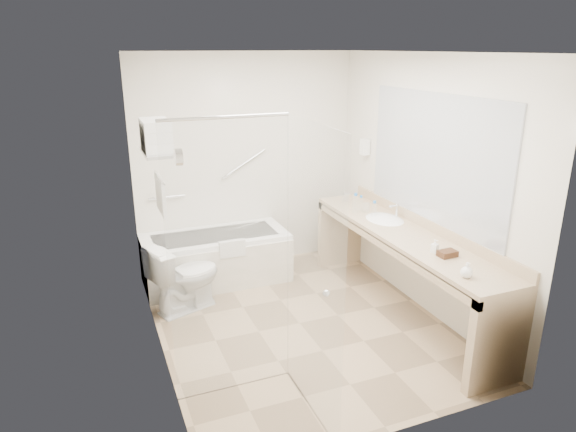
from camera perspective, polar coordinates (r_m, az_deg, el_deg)
name	(u,v)px	position (r m, az deg, el deg)	size (l,w,h in m)	color
floor	(300,323)	(5.07, 1.29, -11.80)	(3.20, 3.20, 0.00)	tan
ceiling	(302,52)	(4.38, 1.53, 17.74)	(2.60, 3.20, 0.10)	white
wall_back	(247,163)	(6.03, -4.63, 5.87)	(2.60, 0.10, 2.50)	silver
wall_front	(403,267)	(3.25, 12.62, -5.61)	(2.60, 0.10, 2.50)	silver
wall_left	(152,216)	(4.25, -14.92, -0.03)	(0.10, 3.20, 2.50)	silver
wall_right	(422,185)	(5.21, 14.69, 3.33)	(0.10, 3.20, 2.50)	silver
bathtub	(216,258)	(5.87, -8.00, -4.61)	(1.60, 0.73, 0.59)	white
grab_bar_short	(167,197)	(5.86, -13.33, 2.05)	(0.03, 0.03, 0.40)	silver
grab_bar_long	(243,164)	(5.98, -4.97, 5.76)	(0.03, 0.03, 0.60)	silver
shower_enclosure	(270,269)	(3.61, -2.07, -5.88)	(0.96, 0.91, 2.11)	silver
towel_shelf	(157,145)	(4.48, -14.39, 7.60)	(0.24, 0.55, 0.81)	silver
vanity_counter	(403,252)	(5.13, 12.63, -3.95)	(0.55, 2.70, 0.95)	tan
sink	(384,222)	(5.39, 10.67, -0.66)	(0.40, 0.52, 0.14)	white
faucet	(397,210)	(5.43, 12.03, 0.63)	(0.03, 0.03, 0.14)	silver
mirror	(434,158)	(5.02, 15.88, 6.20)	(0.02, 2.00, 1.20)	#AFB4BC
hairdryer_unit	(365,147)	(5.99, 8.53, 7.60)	(0.08, 0.10, 0.18)	white
toilet	(185,277)	(5.27, -11.36, -6.64)	(0.40, 0.72, 0.71)	white
amenity_basket	(447,254)	(4.56, 17.29, -4.01)	(0.16, 0.10, 0.05)	#432518
soap_bottle_a	(434,250)	(4.61, 15.96, -3.62)	(0.05, 0.12, 0.05)	white
soap_bottle_b	(467,272)	(4.20, 19.23, -5.86)	(0.10, 0.12, 0.10)	white
water_bottle_left	(361,204)	(5.61, 8.10, 1.37)	(0.05, 0.05, 0.17)	silver
water_bottle_mid	(374,210)	(5.36, 9.55, 0.62)	(0.06, 0.06, 0.19)	silver
water_bottle_right	(355,204)	(5.52, 7.50, 1.37)	(0.07, 0.07, 0.21)	silver
drinking_glass_near	(346,197)	(5.91, 6.41, 2.06)	(0.08, 0.08, 0.10)	silver
drinking_glass_far	(366,208)	(5.57, 8.67, 0.93)	(0.08, 0.08, 0.10)	silver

